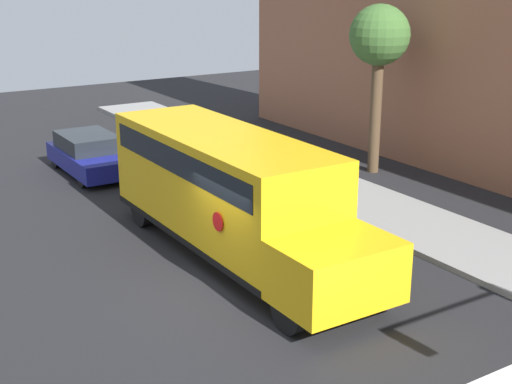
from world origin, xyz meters
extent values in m
plane|color=black|center=(0.00, 0.00, 0.00)|extent=(60.00, 60.00, 0.00)
cube|color=gray|center=(0.00, 6.50, 0.07)|extent=(44.00, 3.00, 0.15)
cube|color=white|center=(5.91, 2.00, 0.00)|extent=(0.50, 3.20, 0.01)
cube|color=yellow|center=(-2.23, 1.10, 1.76)|extent=(7.73, 2.50, 2.61)
cube|color=yellow|center=(2.52, 1.10, 1.10)|extent=(1.77, 2.50, 1.30)
cube|color=black|center=(-2.23, 1.10, 0.53)|extent=(7.73, 2.54, 0.16)
cube|color=black|center=(-2.23, 1.10, 2.51)|extent=(7.11, 2.53, 0.64)
cylinder|color=red|center=(-0.10, -0.19, 1.62)|extent=(0.44, 0.02, 0.44)
cylinder|color=black|center=(2.43, 2.18, 0.50)|extent=(1.00, 0.30, 1.00)
cylinder|color=black|center=(2.43, 0.02, 0.50)|extent=(1.00, 0.30, 1.00)
cylinder|color=black|center=(-4.89, 2.18, 0.50)|extent=(1.00, 0.30, 1.00)
cylinder|color=black|center=(-4.89, 0.02, 0.50)|extent=(1.00, 0.30, 1.00)
cube|color=navy|center=(-10.76, 0.63, 0.53)|extent=(4.37, 1.88, 0.62)
cube|color=#1E2328|center=(-11.02, 0.63, 1.12)|extent=(2.44, 1.73, 0.56)
cylinder|color=black|center=(-9.32, 1.45, 0.32)|extent=(0.64, 0.22, 0.64)
cylinder|color=black|center=(-9.32, -0.19, 0.32)|extent=(0.64, 0.22, 0.64)
cylinder|color=black|center=(-12.20, 1.45, 0.32)|extent=(0.64, 0.22, 0.64)
cylinder|color=black|center=(-12.20, -0.19, 0.32)|extent=(0.64, 0.22, 0.64)
cylinder|color=brown|center=(-5.65, 9.27, 2.10)|extent=(0.39, 0.39, 4.20)
sphere|color=#3D662D|center=(-5.65, 9.27, 4.82)|extent=(2.08, 2.08, 2.08)
camera|label=1|loc=(12.95, -7.40, 7.05)|focal=50.00mm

